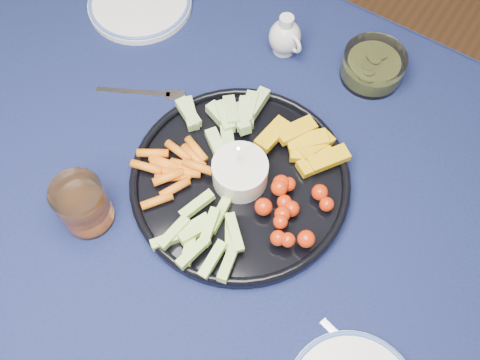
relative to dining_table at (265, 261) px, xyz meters
The scene contains 7 objects.
dining_table is the anchor object (origin of this frame).
crudite_platter 0.16m from the dining_table, 145.73° to the left, with size 0.36×0.36×0.12m.
creamer_pitcher 0.41m from the dining_table, 117.45° to the left, with size 0.08×0.06×0.08m.
pickle_bowl 0.40m from the dining_table, 92.44° to the left, with size 0.11×0.11×0.05m.
juice_tumbler 0.32m from the dining_table, 155.36° to the right, with size 0.08×0.08×0.10m.
fork_left 0.37m from the dining_table, 159.54° to the left, with size 0.15×0.09×0.00m.
side_plate_extra 0.57m from the dining_table, 149.09° to the left, with size 0.21×0.21×0.02m.
Camera 1 is at (0.13, -0.27, 1.54)m, focal length 40.00 mm.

